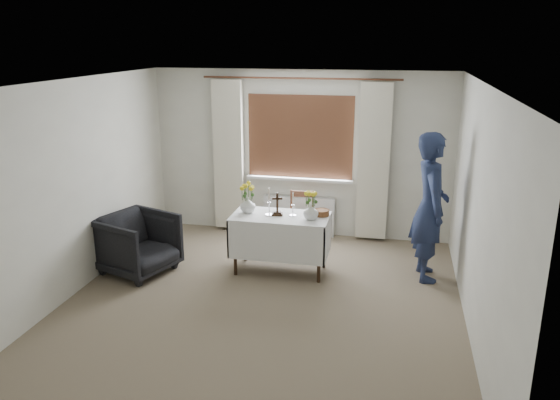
{
  "coord_description": "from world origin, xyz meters",
  "views": [
    {
      "loc": [
        1.4,
        -5.45,
        2.94
      ],
      "look_at": [
        0.05,
        0.8,
        1.03
      ],
      "focal_mm": 35.0,
      "sensor_mm": 36.0,
      "label": 1
    }
  ],
  "objects_px": {
    "armchair": "(138,244)",
    "person": "(430,207)",
    "wooden_cross": "(277,204)",
    "flower_vase_right": "(311,212)",
    "altar_table": "(280,244)",
    "wooden_chair": "(301,220)",
    "flower_vase_left": "(248,205)"
  },
  "relations": [
    {
      "from": "armchair",
      "to": "person",
      "type": "height_order",
      "value": "person"
    },
    {
      "from": "armchair",
      "to": "wooden_cross",
      "type": "bearing_deg",
      "value": -56.58
    },
    {
      "from": "person",
      "to": "wooden_cross",
      "type": "distance_m",
      "value": 1.9
    },
    {
      "from": "wooden_cross",
      "to": "flower_vase_right",
      "type": "xyz_separation_m",
      "value": [
        0.44,
        -0.07,
        -0.05
      ]
    },
    {
      "from": "altar_table",
      "to": "armchair",
      "type": "bearing_deg",
      "value": -166.88
    },
    {
      "from": "altar_table",
      "to": "wooden_cross",
      "type": "distance_m",
      "value": 0.53
    },
    {
      "from": "wooden_cross",
      "to": "altar_table",
      "type": "bearing_deg",
      "value": -22.53
    },
    {
      "from": "wooden_cross",
      "to": "wooden_chair",
      "type": "bearing_deg",
      "value": 71.28
    },
    {
      "from": "person",
      "to": "flower_vase_right",
      "type": "distance_m",
      "value": 1.47
    },
    {
      "from": "altar_table",
      "to": "wooden_cross",
      "type": "relative_size",
      "value": 4.18
    },
    {
      "from": "armchair",
      "to": "flower_vase_right",
      "type": "distance_m",
      "value": 2.27
    },
    {
      "from": "armchair",
      "to": "flower_vase_left",
      "type": "relative_size",
      "value": 4.09
    },
    {
      "from": "armchair",
      "to": "wooden_cross",
      "type": "xyz_separation_m",
      "value": [
        1.74,
        0.43,
        0.52
      ]
    },
    {
      "from": "person",
      "to": "wooden_cross",
      "type": "xyz_separation_m",
      "value": [
        -1.89,
        -0.21,
        -0.02
      ]
    },
    {
      "from": "armchair",
      "to": "person",
      "type": "distance_m",
      "value": 3.73
    },
    {
      "from": "person",
      "to": "flower_vase_right",
      "type": "relative_size",
      "value": 9.32
    },
    {
      "from": "wooden_chair",
      "to": "wooden_cross",
      "type": "bearing_deg",
      "value": -103.38
    },
    {
      "from": "wooden_chair",
      "to": "flower_vase_right",
      "type": "relative_size",
      "value": 4.03
    },
    {
      "from": "person",
      "to": "flower_vase_right",
      "type": "height_order",
      "value": "person"
    },
    {
      "from": "wooden_chair",
      "to": "flower_vase_left",
      "type": "distance_m",
      "value": 1.13
    },
    {
      "from": "altar_table",
      "to": "person",
      "type": "relative_size",
      "value": 0.66
    },
    {
      "from": "person",
      "to": "flower_vase_left",
      "type": "relative_size",
      "value": 8.96
    },
    {
      "from": "armchair",
      "to": "person",
      "type": "relative_size",
      "value": 0.46
    },
    {
      "from": "armchair",
      "to": "wooden_cross",
      "type": "distance_m",
      "value": 1.87
    },
    {
      "from": "person",
      "to": "wooden_cross",
      "type": "bearing_deg",
      "value": 87.44
    },
    {
      "from": "armchair",
      "to": "flower_vase_right",
      "type": "relative_size",
      "value": 4.26
    },
    {
      "from": "altar_table",
      "to": "flower_vase_right",
      "type": "height_order",
      "value": "flower_vase_right"
    },
    {
      "from": "wooden_chair",
      "to": "person",
      "type": "xyz_separation_m",
      "value": [
        1.74,
        -0.7,
        0.53
      ]
    },
    {
      "from": "altar_table",
      "to": "wooden_chair",
      "type": "xyz_separation_m",
      "value": [
        0.1,
        0.91,
        0.02
      ]
    },
    {
      "from": "armchair",
      "to": "flower_vase_left",
      "type": "bearing_deg",
      "value": -51.7
    },
    {
      "from": "person",
      "to": "flower_vase_right",
      "type": "xyz_separation_m",
      "value": [
        -1.45,
        -0.28,
        -0.07
      ]
    },
    {
      "from": "person",
      "to": "flower_vase_left",
      "type": "distance_m",
      "value": 2.29
    }
  ]
}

